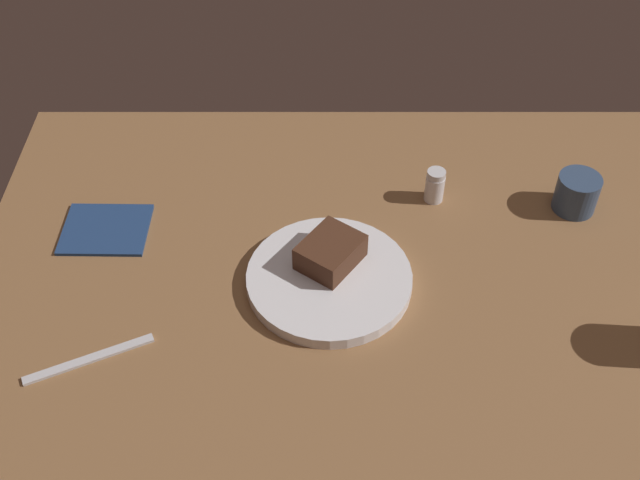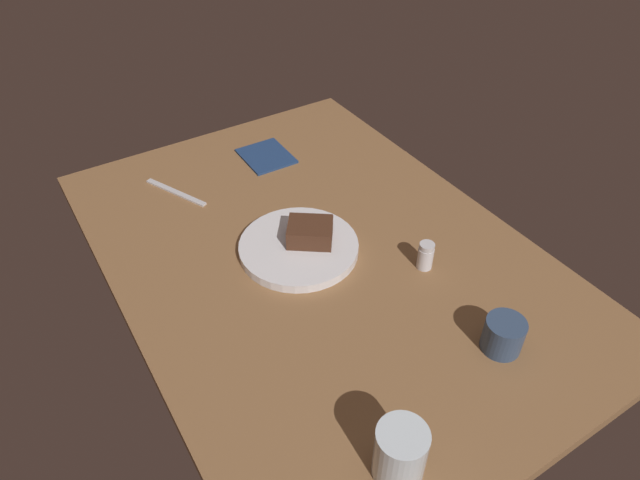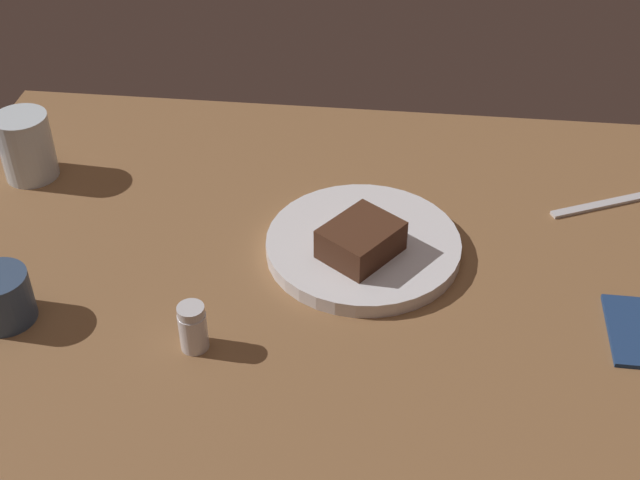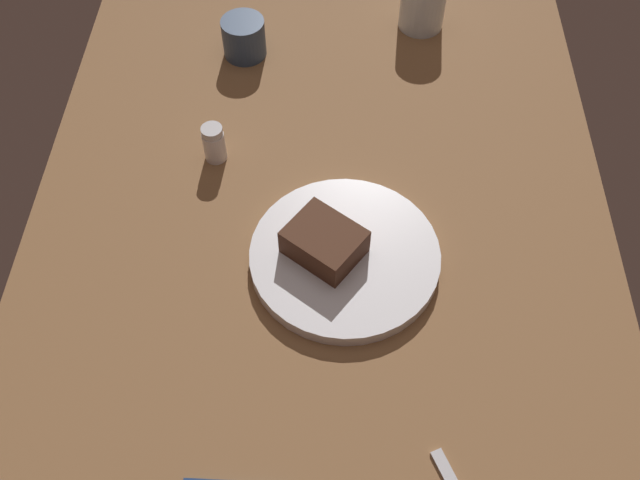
% 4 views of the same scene
% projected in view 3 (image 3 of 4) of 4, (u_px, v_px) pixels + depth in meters
% --- Properties ---
extents(dining_table, '(1.20, 0.84, 0.03)m').
position_uv_depth(dining_table, '(341.00, 276.00, 1.13)').
color(dining_table, brown).
rests_on(dining_table, ground).
extents(dessert_plate, '(0.26, 0.26, 0.02)m').
position_uv_depth(dessert_plate, '(363.00, 246.00, 1.14)').
color(dessert_plate, silver).
rests_on(dessert_plate, dining_table).
extents(chocolate_cake_slice, '(0.12, 0.12, 0.04)m').
position_uv_depth(chocolate_cake_slice, '(361.00, 240.00, 1.10)').
color(chocolate_cake_slice, '#472819').
rests_on(chocolate_cake_slice, dessert_plate).
extents(salt_shaker, '(0.03, 0.03, 0.06)m').
position_uv_depth(salt_shaker, '(193.00, 327.00, 0.99)').
color(salt_shaker, silver).
rests_on(salt_shaker, dining_table).
extents(water_glass, '(0.08, 0.08, 0.10)m').
position_uv_depth(water_glass, '(26.00, 146.00, 1.26)').
color(water_glass, silver).
rests_on(water_glass, dining_table).
extents(coffee_cup, '(0.07, 0.07, 0.07)m').
position_uv_depth(coffee_cup, '(2.00, 297.00, 1.02)').
color(coffee_cup, '#334766').
rests_on(coffee_cup, dining_table).
extents(butter_knife, '(0.18, 0.09, 0.01)m').
position_uv_depth(butter_knife, '(610.00, 203.00, 1.23)').
color(butter_knife, silver).
rests_on(butter_knife, dining_table).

